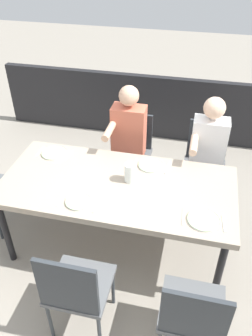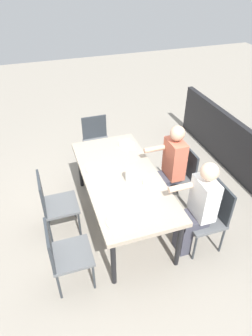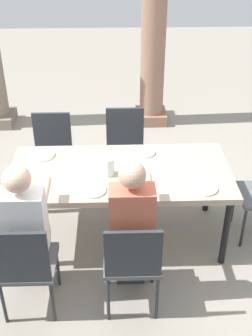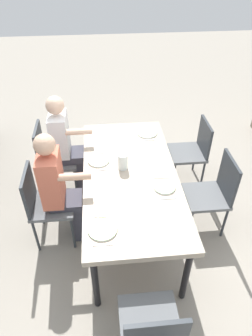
{
  "view_description": "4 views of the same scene",
  "coord_description": "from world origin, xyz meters",
  "px_view_note": "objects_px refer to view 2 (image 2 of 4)",
  "views": [
    {
      "loc": [
        -0.59,
        2.2,
        2.61
      ],
      "look_at": [
        -0.06,
        -0.09,
        0.88
      ],
      "focal_mm": 36.52,
      "sensor_mm": 36.0,
      "label": 1
    },
    {
      "loc": [
        -2.84,
        0.89,
        3.11
      ],
      "look_at": [
        0.06,
        -0.08,
        0.84
      ],
      "focal_mm": 31.56,
      "sensor_mm": 36.0,
      "label": 2
    },
    {
      "loc": [
        -0.05,
        -3.31,
        2.89
      ],
      "look_at": [
        0.05,
        -0.03,
        0.82
      ],
      "focal_mm": 46.48,
      "sensor_mm": 36.0,
      "label": 3
    },
    {
      "loc": [
        2.35,
        -0.27,
        2.74
      ],
      "look_at": [
        0.02,
        -0.05,
        0.87
      ],
      "focal_mm": 32.46,
      "sensor_mm": 36.0,
      "label": 4
    }
  ],
  "objects_px": {
    "chair_mid_north": "(53,202)",
    "water_pitcher": "(129,175)",
    "diner_woman_green": "(198,207)",
    "diner_man_white": "(169,167)",
    "chair_mid_south": "(180,174)",
    "chair_head_east": "(97,139)",
    "chair_west_north": "(63,253)",
    "chair_west_south": "(211,214)",
    "dining_table": "(122,180)",
    "plate_2": "(94,170)",
    "plate_3": "(127,145)",
    "plate_0": "(118,222)",
    "plate_1": "(152,182)"
  },
  "relations": [
    {
      "from": "chair_mid_north",
      "to": "water_pitcher",
      "type": "xyz_separation_m",
      "value": [
        -0.17,
        -0.97,
        0.32
      ]
    },
    {
      "from": "chair_west_north",
      "to": "diner_man_white",
      "type": "distance_m",
      "value": 1.81
    },
    {
      "from": "chair_west_north",
      "to": "chair_mid_south",
      "type": "xyz_separation_m",
      "value": [
        0.81,
        -1.79,
        0.03
      ]
    },
    {
      "from": "chair_west_south",
      "to": "diner_woman_green",
      "type": "distance_m",
      "value": 0.27
    },
    {
      "from": "chair_mid_north",
      "to": "diner_man_white",
      "type": "relative_size",
      "value": 0.7
    },
    {
      "from": "diner_woman_green",
      "to": "plate_3",
      "type": "distance_m",
      "value": 1.49
    },
    {
      "from": "chair_head_east",
      "to": "plate_0",
      "type": "bearing_deg",
      "value": 172.54
    },
    {
      "from": "chair_mid_south",
      "to": "plate_1",
      "type": "distance_m",
      "value": 0.7
    },
    {
      "from": "chair_mid_north",
      "to": "diner_woman_green",
      "type": "distance_m",
      "value": 1.8
    },
    {
      "from": "chair_head_east",
      "to": "chair_mid_south",
      "type": "bearing_deg",
      "value": -146.43
    },
    {
      "from": "diner_man_white",
      "to": "plate_0",
      "type": "relative_size",
      "value": 5.35
    },
    {
      "from": "chair_west_north",
      "to": "chair_mid_north",
      "type": "relative_size",
      "value": 0.95
    },
    {
      "from": "chair_mid_south",
      "to": "diner_woman_green",
      "type": "distance_m",
      "value": 0.85
    },
    {
      "from": "chair_head_east",
      "to": "plate_0",
      "type": "relative_size",
      "value": 3.58
    },
    {
      "from": "dining_table",
      "to": "chair_west_south",
      "type": "distance_m",
      "value": 1.18
    },
    {
      "from": "chair_west_north",
      "to": "plate_3",
      "type": "distance_m",
      "value": 1.89
    },
    {
      "from": "chair_west_south",
      "to": "water_pitcher",
      "type": "xyz_separation_m",
      "value": [
        0.64,
        0.83,
        0.32
      ]
    },
    {
      "from": "plate_0",
      "to": "diner_man_white",
      "type": "bearing_deg",
      "value": -50.58
    },
    {
      "from": "diner_man_white",
      "to": "plate_2",
      "type": "xyz_separation_m",
      "value": [
        0.17,
        1.02,
        0.07
      ]
    },
    {
      "from": "chair_west_south",
      "to": "chair_head_east",
      "type": "xyz_separation_m",
      "value": [
        2.16,
        0.9,
        0.0
      ]
    },
    {
      "from": "chair_head_east",
      "to": "plate_1",
      "type": "bearing_deg",
      "value": -169.24
    },
    {
      "from": "plate_0",
      "to": "plate_3",
      "type": "relative_size",
      "value": 1.0
    },
    {
      "from": "chair_west_north",
      "to": "plate_1",
      "type": "height_order",
      "value": "chair_west_north"
    },
    {
      "from": "chair_mid_south",
      "to": "diner_woman_green",
      "type": "xyz_separation_m",
      "value": [
        -0.81,
        0.2,
        0.16
      ]
    },
    {
      "from": "chair_mid_north",
      "to": "plate_2",
      "type": "xyz_separation_m",
      "value": [
        0.17,
        -0.6,
        0.25
      ]
    },
    {
      "from": "chair_mid_south",
      "to": "chair_west_north",
      "type": "bearing_deg",
      "value": 114.38
    },
    {
      "from": "diner_woman_green",
      "to": "diner_man_white",
      "type": "bearing_deg",
      "value": -1.35
    },
    {
      "from": "plate_1",
      "to": "chair_head_east",
      "type": "bearing_deg",
      "value": 10.76
    },
    {
      "from": "chair_mid_north",
      "to": "diner_man_white",
      "type": "distance_m",
      "value": 1.62
    },
    {
      "from": "chair_head_east",
      "to": "diner_woman_green",
      "type": "distance_m",
      "value": 2.27
    },
    {
      "from": "plate_0",
      "to": "plate_1",
      "type": "height_order",
      "value": "same"
    },
    {
      "from": "chair_head_east",
      "to": "water_pitcher",
      "type": "relative_size",
      "value": 5.22
    },
    {
      "from": "diner_woman_green",
      "to": "plate_0",
      "type": "xyz_separation_m",
      "value": [
        -0.01,
        0.98,
        0.08
      ]
    },
    {
      "from": "plate_2",
      "to": "plate_3",
      "type": "xyz_separation_m",
      "value": [
        0.46,
        -0.61,
        -0.0
      ]
    },
    {
      "from": "dining_table",
      "to": "chair_west_south",
      "type": "bearing_deg",
      "value": -129.3
    },
    {
      "from": "chair_west_north",
      "to": "plate_2",
      "type": "xyz_separation_m",
      "value": [
        0.98,
        -0.59,
        0.27
      ]
    },
    {
      "from": "chair_west_north",
      "to": "plate_3",
      "type": "xyz_separation_m",
      "value": [
        1.44,
        -1.2,
        0.27
      ]
    },
    {
      "from": "chair_mid_south",
      "to": "chair_head_east",
      "type": "height_order",
      "value": "chair_mid_south"
    },
    {
      "from": "plate_1",
      "to": "plate_2",
      "type": "bearing_deg",
      "value": 52.24
    },
    {
      "from": "dining_table",
      "to": "chair_mid_north",
      "type": "xyz_separation_m",
      "value": [
        0.07,
        0.9,
        -0.18
      ]
    },
    {
      "from": "chair_mid_north",
      "to": "diner_man_white",
      "type": "height_order",
      "value": "diner_man_white"
    },
    {
      "from": "diner_woman_green",
      "to": "water_pitcher",
      "type": "distance_m",
      "value": 0.9
    },
    {
      "from": "chair_west_south",
      "to": "chair_mid_south",
      "type": "xyz_separation_m",
      "value": [
        0.81,
        0.01,
        0.02
      ]
    },
    {
      "from": "plate_0",
      "to": "plate_2",
      "type": "xyz_separation_m",
      "value": [
        0.99,
        0.02,
        0.0
      ]
    },
    {
      "from": "chair_west_north",
      "to": "water_pitcher",
      "type": "height_order",
      "value": "water_pitcher"
    },
    {
      "from": "chair_mid_south",
      "to": "diner_woman_green",
      "type": "bearing_deg",
      "value": 166.09
    },
    {
      "from": "chair_mid_south",
      "to": "plate_0",
      "type": "xyz_separation_m",
      "value": [
        -0.82,
        1.18,
        0.24
      ]
    },
    {
      "from": "chair_mid_north",
      "to": "plate_2",
      "type": "distance_m",
      "value": 0.67
    },
    {
      "from": "dining_table",
      "to": "diner_woman_green",
      "type": "height_order",
      "value": "diner_woman_green"
    },
    {
      "from": "chair_mid_north",
      "to": "plate_2",
      "type": "height_order",
      "value": "chair_mid_north"
    }
  ]
}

